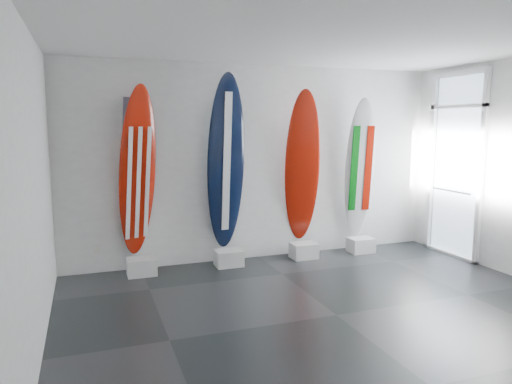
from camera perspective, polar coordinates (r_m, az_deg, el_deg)
name	(u,v)px	position (r m, az deg, el deg)	size (l,w,h in m)	color
floor	(336,315)	(5.51, 9.64, -14.39)	(6.00, 6.00, 0.00)	black
ceiling	(343,36)	(5.17, 10.48, 18.01)	(6.00, 6.00, 0.00)	white
wall_back	(259,163)	(7.39, 0.37, 3.49)	(6.00, 6.00, 0.00)	silver
wall_left	(31,195)	(4.48, -25.48, -0.38)	(5.00, 5.00, 0.00)	silver
display_block_usa	(142,267)	(6.92, -13.59, -8.72)	(0.40, 0.30, 0.24)	silver
surfboard_usa	(138,173)	(6.76, -14.06, 2.28)	(0.55, 0.08, 2.43)	#971407
display_block_navy	(229,258)	(7.16, -3.30, -7.94)	(0.40, 0.30, 0.24)	silver
surfboard_navy	(226,163)	(7.00, -3.63, 3.52)	(0.59, 0.08, 2.61)	black
display_block_swiss	(304,251)	(7.59, 5.78, -7.03)	(0.40, 0.30, 0.24)	silver
surfboard_swiss	(302,167)	(7.44, 5.59, 2.96)	(0.55, 0.08, 2.42)	#971407
display_block_italy	(361,245)	(8.08, 12.49, -6.24)	(0.40, 0.30, 0.24)	silver
surfboard_italy	(360,169)	(7.95, 12.38, 2.76)	(0.52, 0.08, 2.29)	silver
wall_outlet	(97,249)	(7.12, -18.56, -6.53)	(0.09, 0.02, 0.13)	silver
glass_door	(456,167)	(8.15, 22.87, 2.75)	(0.12, 1.16, 2.85)	white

